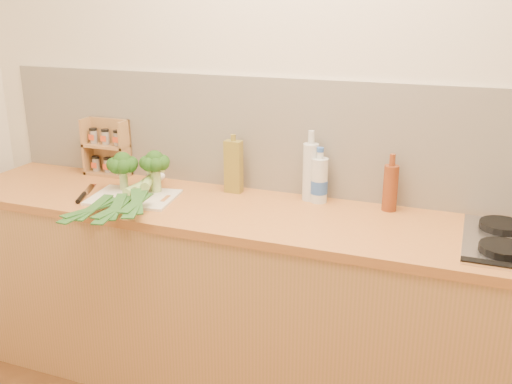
% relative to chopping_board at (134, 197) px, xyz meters
% --- Properties ---
extents(room_shell, '(3.50, 3.50, 3.50)m').
position_rel_chopping_board_xyz_m(room_shell, '(0.71, 0.35, 0.26)').
color(room_shell, beige).
rests_on(room_shell, ground).
extents(counter, '(3.20, 0.62, 0.90)m').
position_rel_chopping_board_xyz_m(counter, '(0.71, 0.06, -0.46)').
color(counter, '#BC824E').
rests_on(counter, ground).
extents(chopping_board, '(0.42, 0.33, 0.01)m').
position_rel_chopping_board_xyz_m(chopping_board, '(0.00, 0.00, 0.00)').
color(chopping_board, '#EDE5CE').
rests_on(chopping_board, counter).
extents(broccoli_left, '(0.15, 0.15, 0.18)m').
position_rel_chopping_board_xyz_m(broccoli_left, '(-0.10, 0.07, 0.13)').
color(broccoli_left, '#9EBB6D').
rests_on(broccoli_left, chopping_board).
extents(broccoli_right, '(0.14, 0.14, 0.20)m').
position_rel_chopping_board_xyz_m(broccoli_right, '(0.06, 0.10, 0.14)').
color(broccoli_right, '#9EBB6D').
rests_on(broccoli_right, chopping_board).
extents(leek_front, '(0.11, 0.72, 0.04)m').
position_rel_chopping_board_xyz_m(leek_front, '(-0.02, -0.01, 0.03)').
color(leek_front, white).
rests_on(leek_front, chopping_board).
extents(leek_mid, '(0.20, 0.68, 0.04)m').
position_rel_chopping_board_xyz_m(leek_mid, '(0.04, -0.04, 0.05)').
color(leek_mid, white).
rests_on(leek_mid, chopping_board).
extents(leek_back, '(0.27, 0.59, 0.04)m').
position_rel_chopping_board_xyz_m(leek_back, '(0.09, -0.05, 0.06)').
color(leek_back, white).
rests_on(leek_back, chopping_board).
extents(chefs_knife, '(0.14, 0.28, 0.02)m').
position_rel_chopping_board_xyz_m(chefs_knife, '(-0.23, -0.07, 0.00)').
color(chefs_knife, silver).
rests_on(chefs_knife, counter).
extents(spice_rack, '(0.25, 0.10, 0.29)m').
position_rel_chopping_board_xyz_m(spice_rack, '(-0.34, 0.30, 0.12)').
color(spice_rack, '#A87148').
rests_on(spice_rack, counter).
extents(oil_tin, '(0.08, 0.05, 0.28)m').
position_rel_chopping_board_xyz_m(oil_tin, '(0.39, 0.26, 0.12)').
color(oil_tin, olive).
rests_on(oil_tin, counter).
extents(glass_bottle, '(0.07, 0.07, 0.32)m').
position_rel_chopping_board_xyz_m(glass_bottle, '(0.76, 0.28, 0.13)').
color(glass_bottle, silver).
rests_on(glass_bottle, counter).
extents(amber_bottle, '(0.06, 0.06, 0.25)m').
position_rel_chopping_board_xyz_m(amber_bottle, '(1.13, 0.27, 0.10)').
color(amber_bottle, brown).
rests_on(amber_bottle, counter).
extents(water_bottle, '(0.08, 0.08, 0.23)m').
position_rel_chopping_board_xyz_m(water_bottle, '(0.81, 0.27, 0.09)').
color(water_bottle, silver).
rests_on(water_bottle, counter).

